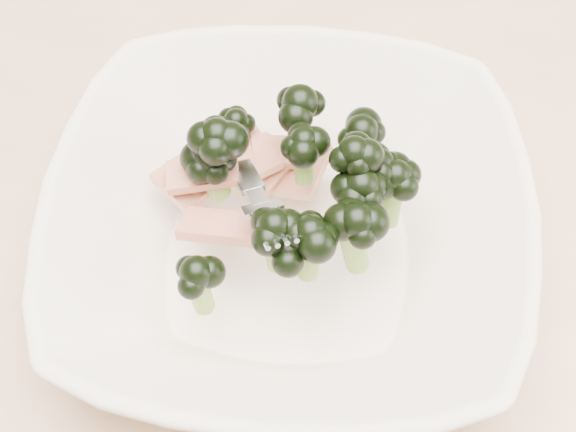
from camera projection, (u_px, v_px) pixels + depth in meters
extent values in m
cube|color=tan|center=(350.00, 339.00, 0.52)|extent=(1.20, 0.80, 0.04)
imported|color=beige|center=(288.00, 228.00, 0.51)|extent=(0.35, 0.35, 0.07)
cylinder|color=olive|center=(212.00, 178.00, 0.51)|extent=(0.02, 0.02, 0.03)
ellipsoid|color=black|center=(210.00, 158.00, 0.49)|extent=(0.04, 0.04, 0.03)
cylinder|color=olive|center=(275.00, 248.00, 0.46)|extent=(0.02, 0.02, 0.04)
ellipsoid|color=black|center=(274.00, 226.00, 0.44)|extent=(0.03, 0.03, 0.03)
cylinder|color=olive|center=(200.00, 294.00, 0.47)|extent=(0.02, 0.02, 0.04)
ellipsoid|color=black|center=(196.00, 272.00, 0.45)|extent=(0.03, 0.03, 0.03)
cylinder|color=olive|center=(238.00, 140.00, 0.54)|extent=(0.01, 0.02, 0.03)
ellipsoid|color=black|center=(236.00, 121.00, 0.52)|extent=(0.03, 0.03, 0.02)
cylinder|color=olive|center=(353.00, 247.00, 0.47)|extent=(0.02, 0.02, 0.04)
ellipsoid|color=black|center=(357.00, 220.00, 0.44)|extent=(0.04, 0.04, 0.03)
cylinder|color=olive|center=(351.00, 179.00, 0.48)|extent=(0.01, 0.02, 0.04)
ellipsoid|color=black|center=(354.00, 152.00, 0.46)|extent=(0.03, 0.03, 0.03)
cylinder|color=olive|center=(303.00, 162.00, 0.49)|extent=(0.01, 0.02, 0.03)
ellipsoid|color=black|center=(304.00, 141.00, 0.47)|extent=(0.03, 0.03, 0.02)
cylinder|color=olive|center=(310.00, 254.00, 0.46)|extent=(0.02, 0.02, 0.04)
ellipsoid|color=black|center=(311.00, 232.00, 0.44)|extent=(0.03, 0.03, 0.03)
cylinder|color=olive|center=(359.00, 208.00, 0.48)|extent=(0.02, 0.02, 0.04)
ellipsoid|color=black|center=(361.00, 185.00, 0.46)|extent=(0.04, 0.04, 0.03)
cylinder|color=olive|center=(391.00, 199.00, 0.50)|extent=(0.02, 0.02, 0.04)
ellipsoid|color=black|center=(396.00, 176.00, 0.48)|extent=(0.03, 0.03, 0.03)
cylinder|color=olive|center=(220.00, 163.00, 0.50)|extent=(0.02, 0.02, 0.05)
ellipsoid|color=black|center=(217.00, 135.00, 0.47)|extent=(0.04, 0.04, 0.03)
cylinder|color=olive|center=(359.00, 153.00, 0.53)|extent=(0.02, 0.01, 0.03)
ellipsoid|color=black|center=(362.00, 131.00, 0.51)|extent=(0.04, 0.04, 0.03)
cylinder|color=olive|center=(288.00, 264.00, 0.46)|extent=(0.02, 0.02, 0.03)
ellipsoid|color=black|center=(288.00, 250.00, 0.45)|extent=(0.03, 0.03, 0.02)
cylinder|color=olive|center=(300.00, 131.00, 0.52)|extent=(0.02, 0.03, 0.04)
ellipsoid|color=black|center=(300.00, 103.00, 0.50)|extent=(0.04, 0.04, 0.03)
cylinder|color=olive|center=(376.00, 187.00, 0.50)|extent=(0.02, 0.02, 0.04)
ellipsoid|color=black|center=(380.00, 162.00, 0.48)|extent=(0.03, 0.03, 0.02)
cube|color=maroon|center=(300.00, 170.00, 0.54)|extent=(0.05, 0.06, 0.02)
cube|color=maroon|center=(189.00, 179.00, 0.52)|extent=(0.05, 0.05, 0.01)
cube|color=maroon|center=(202.00, 173.00, 0.50)|extent=(0.05, 0.02, 0.01)
cube|color=maroon|center=(278.00, 152.00, 0.53)|extent=(0.04, 0.02, 0.02)
cube|color=maroon|center=(245.00, 152.00, 0.53)|extent=(0.05, 0.05, 0.01)
cube|color=maroon|center=(267.00, 163.00, 0.53)|extent=(0.05, 0.05, 0.01)
cube|color=maroon|center=(224.00, 227.00, 0.49)|extent=(0.06, 0.04, 0.02)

